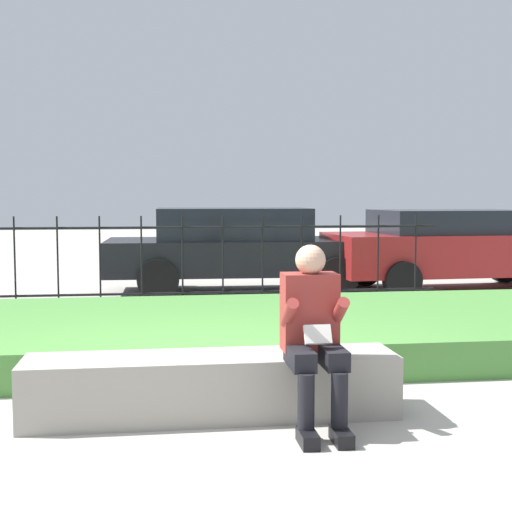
{
  "coord_description": "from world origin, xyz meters",
  "views": [
    {
      "loc": [
        -0.33,
        -4.99,
        1.57
      ],
      "look_at": [
        0.47,
        0.79,
        1.09
      ],
      "focal_mm": 50.0,
      "sensor_mm": 36.0,
      "label": 1
    }
  ],
  "objects_px": {
    "car_parked_right": "(456,247)",
    "car_parked_center": "(240,247)",
    "person_seated_reader": "(313,329)",
    "stone_bench": "(212,389)"
  },
  "relations": [
    {
      "from": "person_seated_reader",
      "to": "car_parked_center",
      "type": "bearing_deg",
      "value": 87.44
    },
    {
      "from": "stone_bench",
      "to": "car_parked_center",
      "type": "relative_size",
      "value": 0.59
    },
    {
      "from": "person_seated_reader",
      "to": "car_parked_center",
      "type": "distance_m",
      "value": 6.99
    },
    {
      "from": "person_seated_reader",
      "to": "car_parked_right",
      "type": "relative_size",
      "value": 0.28
    },
    {
      "from": "stone_bench",
      "to": "car_parked_center",
      "type": "height_order",
      "value": "car_parked_center"
    },
    {
      "from": "person_seated_reader",
      "to": "car_parked_center",
      "type": "xyz_separation_m",
      "value": [
        0.31,
        6.98,
        0.06
      ]
    },
    {
      "from": "person_seated_reader",
      "to": "car_parked_center",
      "type": "relative_size",
      "value": 0.28
    },
    {
      "from": "car_parked_right",
      "to": "car_parked_center",
      "type": "height_order",
      "value": "car_parked_center"
    },
    {
      "from": "car_parked_right",
      "to": "car_parked_center",
      "type": "bearing_deg",
      "value": 172.64
    },
    {
      "from": "car_parked_right",
      "to": "person_seated_reader",
      "type": "bearing_deg",
      "value": -123.62
    }
  ]
}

